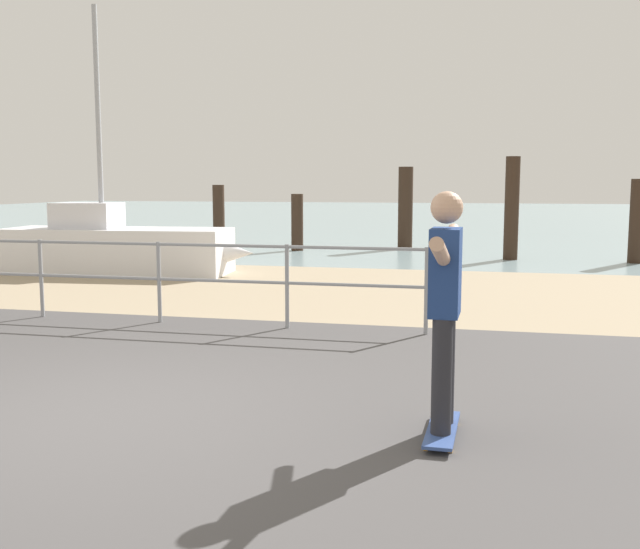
% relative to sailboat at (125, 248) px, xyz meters
% --- Properties ---
extents(ground_plane, '(24.00, 10.00, 0.04)m').
position_rel_sailboat_xyz_m(ground_plane, '(4.05, -9.17, -0.52)').
color(ground_plane, '#474444').
rests_on(ground_plane, ground).
extents(beach_strip, '(24.00, 6.00, 0.04)m').
position_rel_sailboat_xyz_m(beach_strip, '(4.05, -1.17, -0.52)').
color(beach_strip, tan).
rests_on(beach_strip, ground).
extents(sea_surface, '(72.00, 50.00, 0.04)m').
position_rel_sailboat_xyz_m(sea_surface, '(4.05, 26.83, -0.52)').
color(sea_surface, '#849EA3').
rests_on(sea_surface, ground).
extents(railing_fence, '(8.48, 0.05, 1.05)m').
position_rel_sailboat_xyz_m(railing_fence, '(2.05, -4.57, 0.18)').
color(railing_fence, gray).
rests_on(railing_fence, ground).
extents(sailboat, '(5.02, 1.75, 5.14)m').
position_rel_sailboat_xyz_m(sailboat, '(0.00, 0.00, 0.00)').
color(sailboat, silver).
rests_on(sailboat, ground).
extents(skateboard, '(0.22, 0.80, 0.08)m').
position_rel_sailboat_xyz_m(skateboard, '(6.68, -8.04, -0.45)').
color(skateboard, '#334C8C').
rests_on(skateboard, ground).
extents(skateboarder, '(0.22, 1.45, 1.65)m').
position_rel_sailboat_xyz_m(skateboarder, '(6.68, -8.04, 0.50)').
color(skateboarder, '#26262B').
rests_on(skateboarder, skateboard).
extents(groyne_post_0, '(0.34, 0.34, 1.73)m').
position_rel_sailboat_xyz_m(groyne_post_0, '(-0.63, 6.79, 0.34)').
color(groyne_post_0, '#332319').
rests_on(groyne_post_0, ground).
extents(groyne_post_1, '(0.31, 0.31, 1.50)m').
position_rel_sailboat_xyz_m(groyne_post_1, '(2.07, 5.42, 0.23)').
color(groyne_post_1, '#332319').
rests_on(groyne_post_1, ground).
extents(groyne_post_2, '(0.39, 0.39, 2.21)m').
position_rel_sailboat_xyz_m(groyne_post_2, '(4.76, 6.59, 0.58)').
color(groyne_post_2, '#332319').
rests_on(groyne_post_2, ground).
extents(groyne_post_3, '(0.33, 0.33, 2.38)m').
position_rel_sailboat_xyz_m(groyne_post_3, '(7.46, 4.33, 0.67)').
color(groyne_post_3, '#332319').
rests_on(groyne_post_3, ground).
extents(groyne_post_4, '(0.35, 0.35, 1.87)m').
position_rel_sailboat_xyz_m(groyne_post_4, '(10.15, 4.23, 0.41)').
color(groyne_post_4, '#332319').
rests_on(groyne_post_4, ground).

